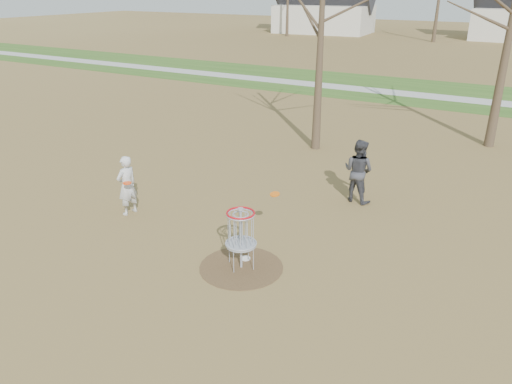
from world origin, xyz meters
TOP-DOWN VIEW (x-y plane):
  - ground at (0.00, 0.00)m, footprint 160.00×160.00m
  - green_band at (0.00, 21.00)m, footprint 160.00×8.00m
  - footpath at (0.00, 20.00)m, footprint 160.00×1.50m
  - dirt_circle at (0.00, 0.00)m, footprint 1.80×1.80m
  - player_standing at (-3.97, 0.85)m, footprint 0.46×0.63m
  - player_throwing at (0.92, 4.64)m, footprint 0.97×0.82m
  - disc_grounded at (-0.10, 0.34)m, footprint 0.22×0.22m
  - discs_in_play at (-1.70, 0.95)m, footprint 4.03×0.91m
  - disc_golf_basket at (0.00, 0.00)m, footprint 0.64×0.64m

SIDE VIEW (x-z plane):
  - ground at x=0.00m, z-range 0.00..0.00m
  - green_band at x=0.00m, z-range 0.00..0.01m
  - dirt_circle at x=0.00m, z-range 0.00..0.01m
  - footpath at x=0.00m, z-range 0.01..0.02m
  - disc_grounded at x=-0.10m, z-range 0.01..0.03m
  - player_standing at x=-3.97m, z-range 0.00..1.59m
  - player_throwing at x=0.92m, z-range 0.00..1.77m
  - disc_golf_basket at x=0.00m, z-range 0.24..1.59m
  - discs_in_play at x=-1.70m, z-range 0.99..1.28m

